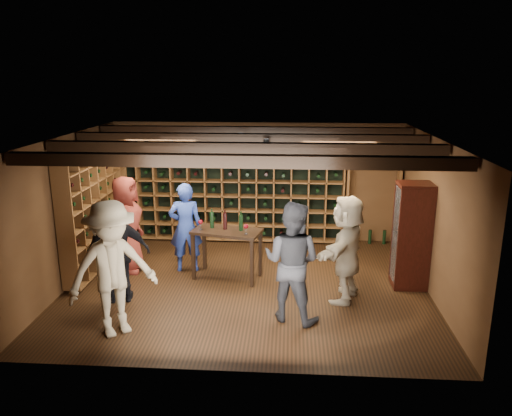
# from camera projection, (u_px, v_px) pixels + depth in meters

# --- Properties ---
(ground) EXTENTS (6.00, 6.00, 0.00)m
(ground) POSITION_uv_depth(u_px,v_px,m) (247.00, 286.00, 8.45)
(ground) COLOR black
(ground) RESTS_ON ground
(room_shell) EXTENTS (6.00, 6.00, 6.00)m
(room_shell) POSITION_uv_depth(u_px,v_px,m) (246.00, 143.00, 7.86)
(room_shell) COLOR #52341C
(room_shell) RESTS_ON ground
(wine_rack_back) EXTENTS (4.65, 0.30, 2.20)m
(wine_rack_back) POSITION_uv_depth(u_px,v_px,m) (231.00, 188.00, 10.42)
(wine_rack_back) COLOR brown
(wine_rack_back) RESTS_ON ground
(wine_rack_left) EXTENTS (0.30, 2.65, 2.20)m
(wine_rack_left) POSITION_uv_depth(u_px,v_px,m) (97.00, 205.00, 9.13)
(wine_rack_left) COLOR brown
(wine_rack_left) RESTS_ON ground
(crate_shelf) EXTENTS (1.20, 0.32, 2.07)m
(crate_shelf) POSITION_uv_depth(u_px,v_px,m) (375.00, 170.00, 10.11)
(crate_shelf) COLOR brown
(crate_shelf) RESTS_ON ground
(display_cabinet) EXTENTS (0.55, 0.50, 1.75)m
(display_cabinet) POSITION_uv_depth(u_px,v_px,m) (411.00, 238.00, 8.24)
(display_cabinet) COLOR black
(display_cabinet) RESTS_ON ground
(man_blue_shirt) EXTENTS (0.65, 0.47, 1.63)m
(man_blue_shirt) POSITION_uv_depth(u_px,v_px,m) (186.00, 227.00, 8.92)
(man_blue_shirt) COLOR navy
(man_blue_shirt) RESTS_ON ground
(man_grey_suit) EXTENTS (1.05, 0.95, 1.77)m
(man_grey_suit) POSITION_uv_depth(u_px,v_px,m) (292.00, 262.00, 7.11)
(man_grey_suit) COLOR black
(man_grey_suit) RESTS_ON ground
(guest_red_floral) EXTENTS (0.60, 0.89, 1.75)m
(guest_red_floral) POSITION_uv_depth(u_px,v_px,m) (127.00, 225.00, 8.88)
(guest_red_floral) COLOR maroon
(guest_red_floral) RESTS_ON ground
(guest_woman_black) EXTENTS (1.01, 0.60, 1.62)m
(guest_woman_black) POSITION_uv_depth(u_px,v_px,m) (118.00, 252.00, 7.70)
(guest_woman_black) COLOR black
(guest_woman_black) RESTS_ON ground
(guest_khaki) EXTENTS (1.39, 1.31, 1.89)m
(guest_khaki) POSITION_uv_depth(u_px,v_px,m) (112.00, 269.00, 6.69)
(guest_khaki) COLOR gray
(guest_khaki) RESTS_ON ground
(guest_beige) EXTENTS (1.06, 1.65, 1.70)m
(guest_beige) POSITION_uv_depth(u_px,v_px,m) (347.00, 248.00, 7.75)
(guest_beige) COLOR tan
(guest_beige) RESTS_ON ground
(tasting_table) EXTENTS (1.27, 0.84, 1.16)m
(tasting_table) POSITION_uv_depth(u_px,v_px,m) (227.00, 236.00, 8.59)
(tasting_table) COLOR black
(tasting_table) RESTS_ON ground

